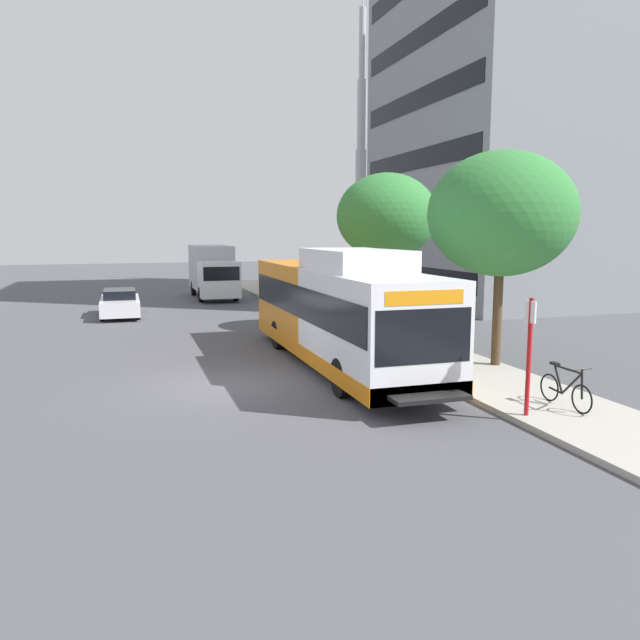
{
  "coord_description": "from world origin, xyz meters",
  "views": [
    {
      "loc": [
        -2.46,
        -16.28,
        4.16
      ],
      "look_at": [
        2.89,
        0.61,
        1.6
      ],
      "focal_mm": 34.59,
      "sensor_mm": 36.0,
      "label": 1
    }
  ],
  "objects_px": {
    "transit_bus": "(339,311)",
    "bicycle_parked": "(565,389)",
    "street_tree_mid_block": "(387,216)",
    "street_tree_near_stop": "(501,214)",
    "box_truck_background": "(213,270)",
    "bus_stop_sign_pole": "(529,348)",
    "parked_car_far_lane": "(120,303)"
  },
  "relations": [
    {
      "from": "bicycle_parked",
      "to": "street_tree_mid_block",
      "type": "xyz_separation_m",
      "value": [
        0.78,
        12.1,
        4.19
      ]
    },
    {
      "from": "street_tree_near_stop",
      "to": "street_tree_mid_block",
      "type": "xyz_separation_m",
      "value": [
        -0.32,
        7.63,
        0.1
      ]
    },
    {
      "from": "bus_stop_sign_pole",
      "to": "street_tree_near_stop",
      "type": "height_order",
      "value": "street_tree_near_stop"
    },
    {
      "from": "parked_car_far_lane",
      "to": "box_truck_background",
      "type": "height_order",
      "value": "box_truck_background"
    },
    {
      "from": "transit_bus",
      "to": "bicycle_parked",
      "type": "xyz_separation_m",
      "value": [
        3.29,
        -6.39,
        -1.14
      ]
    },
    {
      "from": "transit_bus",
      "to": "street_tree_near_stop",
      "type": "relative_size",
      "value": 1.93
    },
    {
      "from": "street_tree_mid_block",
      "to": "parked_car_far_lane",
      "type": "bearing_deg",
      "value": 142.8
    },
    {
      "from": "bicycle_parked",
      "to": "street_tree_near_stop",
      "type": "relative_size",
      "value": 0.28
    },
    {
      "from": "transit_bus",
      "to": "bicycle_parked",
      "type": "bearing_deg",
      "value": -62.73
    },
    {
      "from": "bus_stop_sign_pole",
      "to": "parked_car_far_lane",
      "type": "height_order",
      "value": "bus_stop_sign_pole"
    },
    {
      "from": "parked_car_far_lane",
      "to": "box_truck_background",
      "type": "xyz_separation_m",
      "value": [
        5.55,
        7.26,
        1.08
      ]
    },
    {
      "from": "bus_stop_sign_pole",
      "to": "street_tree_mid_block",
      "type": "xyz_separation_m",
      "value": [
        2.01,
        12.36,
        3.11
      ]
    },
    {
      "from": "street_tree_mid_block",
      "to": "parked_car_far_lane",
      "type": "height_order",
      "value": "street_tree_mid_block"
    },
    {
      "from": "street_tree_mid_block",
      "to": "parked_car_far_lane",
      "type": "distance_m",
      "value": 13.94
    },
    {
      "from": "box_truck_background",
      "to": "transit_bus",
      "type": "bearing_deg",
      "value": -87.3
    },
    {
      "from": "transit_bus",
      "to": "street_tree_mid_block",
      "type": "bearing_deg",
      "value": 54.53
    },
    {
      "from": "bicycle_parked",
      "to": "box_truck_background",
      "type": "bearing_deg",
      "value": 98.89
    },
    {
      "from": "bus_stop_sign_pole",
      "to": "street_tree_mid_block",
      "type": "relative_size",
      "value": 0.41
    },
    {
      "from": "street_tree_near_stop",
      "to": "box_truck_background",
      "type": "height_order",
      "value": "street_tree_near_stop"
    },
    {
      "from": "street_tree_near_stop",
      "to": "box_truck_background",
      "type": "relative_size",
      "value": 0.91
    },
    {
      "from": "bicycle_parked",
      "to": "box_truck_background",
      "type": "height_order",
      "value": "box_truck_background"
    },
    {
      "from": "street_tree_near_stop",
      "to": "box_truck_background",
      "type": "distance_m",
      "value": 23.75
    },
    {
      "from": "transit_bus",
      "to": "bus_stop_sign_pole",
      "type": "distance_m",
      "value": 6.97
    },
    {
      "from": "bus_stop_sign_pole",
      "to": "bicycle_parked",
      "type": "height_order",
      "value": "bus_stop_sign_pole"
    },
    {
      "from": "parked_car_far_lane",
      "to": "bus_stop_sign_pole",
      "type": "bearing_deg",
      "value": -67.15
    },
    {
      "from": "transit_bus",
      "to": "parked_car_far_lane",
      "type": "relative_size",
      "value": 2.72
    },
    {
      "from": "transit_bus",
      "to": "box_truck_background",
      "type": "distance_m",
      "value": 21.05
    },
    {
      "from": "transit_bus",
      "to": "street_tree_mid_block",
      "type": "relative_size",
      "value": 1.92
    },
    {
      "from": "street_tree_mid_block",
      "to": "transit_bus",
      "type": "bearing_deg",
      "value": -125.47
    },
    {
      "from": "street_tree_mid_block",
      "to": "box_truck_background",
      "type": "xyz_separation_m",
      "value": [
        -5.06,
        15.32,
        -3.01
      ]
    },
    {
      "from": "parked_car_far_lane",
      "to": "bicycle_parked",
      "type": "bearing_deg",
      "value": -63.99
    },
    {
      "from": "bus_stop_sign_pole",
      "to": "parked_car_far_lane",
      "type": "relative_size",
      "value": 0.58
    }
  ]
}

